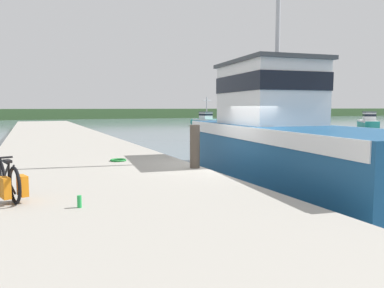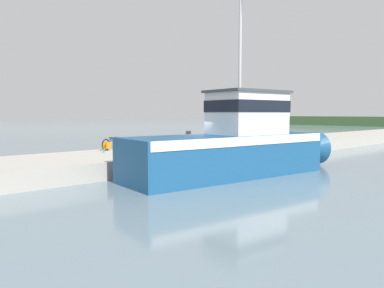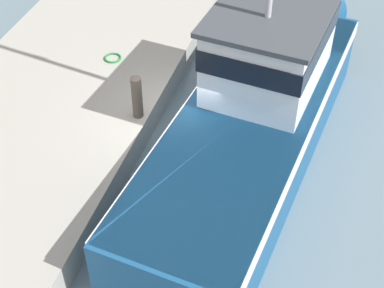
{
  "view_description": "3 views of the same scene",
  "coord_description": "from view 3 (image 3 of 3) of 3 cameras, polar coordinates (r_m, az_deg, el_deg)",
  "views": [
    {
      "loc": [
        -5.22,
        -9.57,
        2.45
      ],
      "look_at": [
        -0.92,
        0.24,
        1.41
      ],
      "focal_mm": 35.0,
      "sensor_mm": 36.0,
      "label": 1
    },
    {
      "loc": [
        13.41,
        -13.22,
        2.89
      ],
      "look_at": [
        0.56,
        -1.45,
        1.46
      ],
      "focal_mm": 35.0,
      "sensor_mm": 36.0,
      "label": 2
    },
    {
      "loc": [
        3.77,
        -10.99,
        10.61
      ],
      "look_at": [
        0.91,
        -1.85,
        1.74
      ],
      "focal_mm": 55.0,
      "sensor_mm": 36.0,
      "label": 3
    }
  ],
  "objects": [
    {
      "name": "hose_coil",
      "position": [
        17.47,
        -7.69,
        8.28
      ],
      "size": [
        0.51,
        0.51,
        0.05
      ],
      "primitive_type": "torus",
      "color": "#197A2D",
      "rests_on": "dock_pier"
    },
    {
      "name": "ground_plane",
      "position": [
        15.74,
        -1.17,
        0.39
      ],
      "size": [
        320.0,
        320.0,
        0.0
      ],
      "primitive_type": "plane",
      "color": "slate"
    },
    {
      "name": "mooring_post",
      "position": [
        14.97,
        -5.36,
        4.53
      ],
      "size": [
        0.27,
        0.27,
        1.19
      ],
      "primitive_type": "cylinder",
      "color": "#51473D",
      "rests_on": "dock_pier"
    },
    {
      "name": "fishing_boat_main",
      "position": [
        14.5,
        6.38,
        3.58
      ],
      "size": [
        4.06,
        11.94,
        10.09
      ],
      "rotation": [
        0.0,
        0.0,
        -0.11
      ],
      "color": "navy",
      "rests_on": "ground_plane"
    },
    {
      "name": "dock_pier",
      "position": [
        16.71,
        -12.96,
        3.85
      ],
      "size": [
        5.59,
        80.0,
        0.79
      ],
      "primitive_type": "cube",
      "color": "#A39E93",
      "rests_on": "ground_plane"
    }
  ]
}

